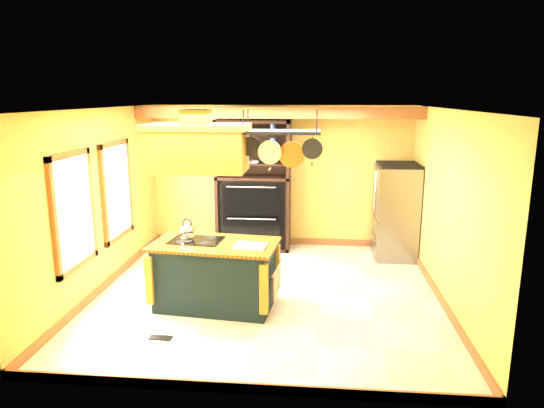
% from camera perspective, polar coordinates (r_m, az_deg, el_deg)
% --- Properties ---
extents(floor, '(5.00, 5.00, 0.00)m').
position_cam_1_polar(floor, '(7.33, -0.54, -10.48)').
color(floor, beige).
rests_on(floor, ground).
extents(ceiling, '(5.00, 5.00, 0.00)m').
position_cam_1_polar(ceiling, '(6.74, -0.59, 11.14)').
color(ceiling, white).
rests_on(ceiling, wall_back).
extents(wall_back, '(5.00, 0.02, 2.70)m').
position_cam_1_polar(wall_back, '(9.35, 0.98, 3.26)').
color(wall_back, gold).
rests_on(wall_back, floor).
extents(wall_front, '(5.00, 0.02, 2.70)m').
position_cam_1_polar(wall_front, '(4.52, -3.79, -7.14)').
color(wall_front, gold).
rests_on(wall_front, floor).
extents(wall_left, '(0.02, 5.00, 2.70)m').
position_cam_1_polar(wall_left, '(7.58, -19.73, 0.27)').
color(wall_left, gold).
rests_on(wall_left, floor).
extents(wall_right, '(0.02, 5.00, 2.70)m').
position_cam_1_polar(wall_right, '(7.11, 19.91, -0.53)').
color(wall_right, gold).
rests_on(wall_right, floor).
extents(ceiling_beam, '(5.00, 0.15, 0.20)m').
position_cam_1_polar(ceiling_beam, '(8.43, 0.60, 10.71)').
color(ceiling_beam, '#99592F').
rests_on(ceiling_beam, ceiling).
extents(window_near, '(0.06, 1.06, 1.56)m').
position_cam_1_polar(window_near, '(6.85, -22.27, -0.77)').
color(window_near, '#99592F').
rests_on(window_near, wall_left).
extents(window_far, '(0.06, 1.06, 1.56)m').
position_cam_1_polar(window_far, '(8.09, -17.78, 1.52)').
color(window_far, '#99592F').
rests_on(window_far, wall_left).
extents(kitchen_island, '(1.77, 1.11, 1.11)m').
position_cam_1_polar(kitchen_island, '(6.80, -6.68, -8.18)').
color(kitchen_island, '#13262C').
rests_on(kitchen_island, floor).
extents(range_hood, '(1.35, 0.76, 0.80)m').
position_cam_1_polar(range_hood, '(6.44, -8.82, 6.77)').
color(range_hood, '#B4892D').
rests_on(range_hood, ceiling).
extents(pot_rack, '(1.07, 0.50, 0.75)m').
position_cam_1_polar(pot_rack, '(6.25, 1.10, 7.64)').
color(pot_rack, black).
rests_on(pot_rack, ceiling).
extents(refrigerator, '(0.72, 0.85, 1.67)m').
position_cam_1_polar(refrigerator, '(8.96, 14.32, -1.08)').
color(refrigerator, gray).
rests_on(refrigerator, floor).
extents(hutch, '(1.38, 0.62, 2.44)m').
position_cam_1_polar(hutch, '(9.22, -2.15, 0.47)').
color(hutch, black).
rests_on(hutch, floor).
extents(floor_register, '(0.28, 0.13, 0.01)m').
position_cam_1_polar(floor_register, '(6.25, -12.97, -15.08)').
color(floor_register, black).
rests_on(floor_register, floor).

